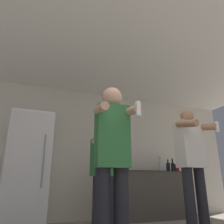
% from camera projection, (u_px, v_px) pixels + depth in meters
% --- Properties ---
extents(wall_back, '(7.00, 0.06, 2.55)m').
position_uv_depth(wall_back, '(85.00, 152.00, 4.43)').
color(wall_back, beige).
rests_on(wall_back, ground_plane).
extents(ceiling_slab, '(7.00, 3.79, 0.05)m').
position_uv_depth(ceiling_slab, '(114.00, 53.00, 3.34)').
color(ceiling_slab, silver).
rests_on(ceiling_slab, wall_back).
extents(refrigerator, '(0.71, 0.64, 1.86)m').
position_uv_depth(refrigerator, '(28.00, 167.00, 3.68)').
color(refrigerator, white).
rests_on(refrigerator, ground_plane).
extents(counter, '(1.55, 0.56, 0.90)m').
position_uv_depth(counter, '(149.00, 195.00, 4.34)').
color(counter, '#47423D').
rests_on(counter, ground_plane).
extents(bottle_short_whiskey, '(0.07, 0.07, 0.25)m').
position_uv_depth(bottle_short_whiskey, '(127.00, 165.00, 4.27)').
color(bottle_short_whiskey, black).
rests_on(bottle_short_whiskey, counter).
extents(bottle_amber_bourbon, '(0.09, 0.09, 0.25)m').
position_uv_depth(bottle_amber_bourbon, '(177.00, 167.00, 4.66)').
color(bottle_amber_bourbon, maroon).
rests_on(bottle_amber_bourbon, counter).
extents(bottle_clear_vodka, '(0.08, 0.08, 0.27)m').
position_uv_depth(bottle_clear_vodka, '(173.00, 167.00, 4.62)').
color(bottle_clear_vodka, black).
rests_on(bottle_clear_vodka, counter).
extents(bottle_dark_rum, '(0.08, 0.08, 0.27)m').
position_uv_depth(bottle_dark_rum, '(168.00, 166.00, 4.59)').
color(bottle_dark_rum, black).
rests_on(bottle_dark_rum, counter).
extents(bottle_green_wine, '(0.06, 0.06, 0.28)m').
position_uv_depth(bottle_green_wine, '(160.00, 165.00, 4.53)').
color(bottle_green_wine, silver).
rests_on(bottle_green_wine, counter).
extents(person_woman_foreground, '(0.41, 0.46, 1.65)m').
position_uv_depth(person_woman_foreground, '(112.00, 159.00, 2.09)').
color(person_woman_foreground, black).
rests_on(person_woman_foreground, ground_plane).
extents(person_man_side, '(0.56, 0.51, 1.74)m').
position_uv_depth(person_man_side, '(192.00, 159.00, 3.10)').
color(person_man_side, black).
rests_on(person_man_side, ground_plane).
extents(person_spectator_back, '(0.53, 0.55, 1.55)m').
position_uv_depth(person_spectator_back, '(104.00, 170.00, 3.47)').
color(person_spectator_back, black).
rests_on(person_spectator_back, ground_plane).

